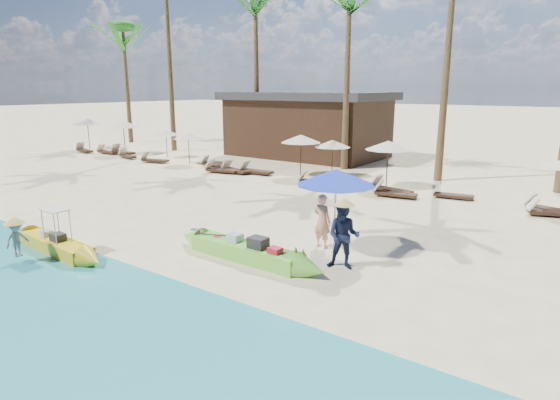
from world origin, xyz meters
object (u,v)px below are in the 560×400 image
Objects in this scene: yellow_canoe at (56,245)px; tourist at (322,221)px; green_canoe at (246,251)px; blue_umbrella at (336,177)px.

tourist reaches higher than yellow_canoe.
blue_umbrella reaches higher than green_canoe.
blue_umbrella is (1.63, 2.03, 1.93)m from green_canoe.
tourist is 1.42m from blue_umbrella.
tourist is at bearing 60.50° from green_canoe.
green_canoe is 1.12× the size of yellow_canoe.
yellow_canoe is (-4.81, -2.74, -0.03)m from green_canoe.
blue_umbrella is at bearing 52.05° from green_canoe.
green_canoe is 2.45m from tourist.
blue_umbrella reaches higher than yellow_canoe.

